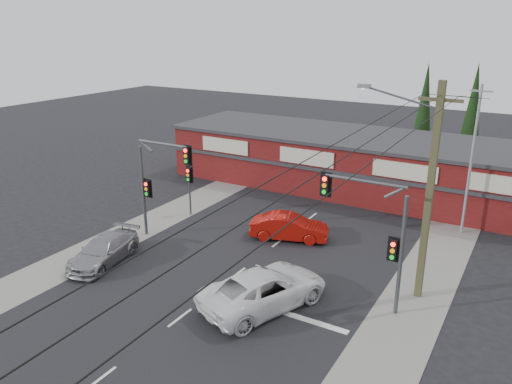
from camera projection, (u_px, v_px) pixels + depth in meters
The scene contains 18 objects.
ground at pixel (232, 278), 25.15m from camera, with size 120.00×120.00×0.00m, color black.
road_strip at pixel (278, 242), 29.23m from camera, with size 14.00×70.00×0.01m, color black.
verge_left at pixel (166, 216), 33.30m from camera, with size 3.00×70.00×0.02m, color gray.
verge_right at pixel (427, 278), 25.16m from camera, with size 3.00×70.00×0.02m, color gray.
stop_line at pixel (279, 311), 22.24m from camera, with size 6.50×0.35×0.01m, color silver.
white_suv at pixel (264, 289), 22.46m from camera, with size 2.84×6.17×1.71m, color white.
silver_suv at pixel (103, 251), 26.58m from camera, with size 1.95×4.79×1.39m, color #96999B.
red_sedan at pixel (289, 227), 29.51m from camera, with size 1.60×4.58×1.51m, color #A01009.
lane_dashes at pixel (259, 257), 27.40m from camera, with size 0.12×43.12×0.01m.
shop_building at pixel (340, 159), 38.81m from camera, with size 27.30×8.40×4.22m.
conifer_near at pixel (424, 109), 41.31m from camera, with size 1.80×1.80×9.25m.
conifer_far at pixel (473, 109), 41.27m from camera, with size 1.80×1.80×9.25m.
traffic_mast_left at pixel (156, 175), 28.60m from camera, with size 3.77×0.27×5.97m.
traffic_mast_right at pixel (377, 226), 21.41m from camera, with size 3.96×0.27×5.97m.
pedestal_signal at pixel (189, 180), 32.73m from camera, with size 0.55×0.27×3.38m.
utility_pole at pixel (427, 187), 21.85m from camera, with size 4.38×0.59×10.00m.
steel_pole at pixel (472, 158), 29.13m from camera, with size 1.20×0.16×9.00m.
power_lines at pixel (405, 126), 16.17m from camera, with size 2.01×29.00×1.22m.
Camera 1 is at (12.40, -18.72, 12.20)m, focal length 35.00 mm.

